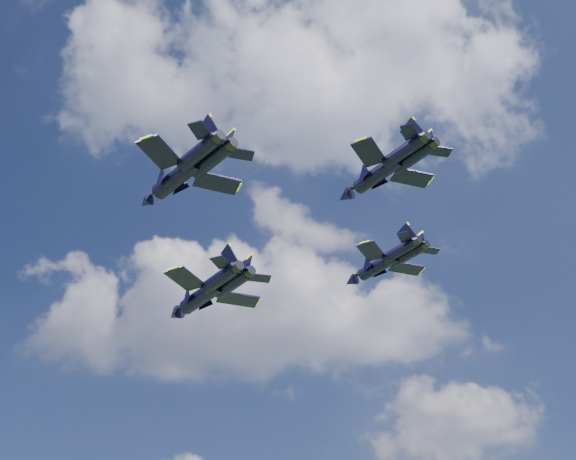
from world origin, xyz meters
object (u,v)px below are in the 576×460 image
(jet_right, at_px, (376,267))
(jet_slot, at_px, (375,175))
(jet_lead, at_px, (200,297))
(jet_left, at_px, (175,179))

(jet_right, xyz_separation_m, jet_slot, (-0.33, -20.36, -1.25))
(jet_lead, bearing_deg, jet_left, -130.94)
(jet_lead, relative_size, jet_left, 1.09)
(jet_left, distance_m, jet_right, 30.46)
(jet_left, distance_m, jet_slot, 21.37)
(jet_lead, relative_size, jet_right, 1.26)
(jet_lead, distance_m, jet_slot, 31.14)
(jet_slot, bearing_deg, jet_right, 44.24)
(jet_slot, bearing_deg, jet_left, 137.90)
(jet_slot, bearing_deg, jet_lead, 92.43)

